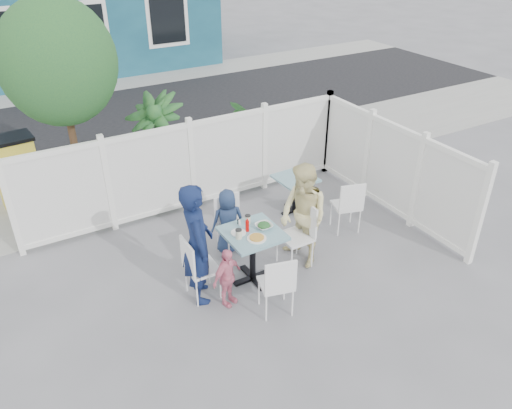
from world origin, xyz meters
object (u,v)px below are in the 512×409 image
main_table (253,243)px  chair_back (231,221)px  utility_cabinet (18,174)px  woman (303,216)px  chair_left (196,264)px  chair_right (300,230)px  toddler (227,278)px  spare_table (295,185)px  chair_near (278,282)px  boy (228,221)px  man (197,244)px

main_table → chair_back: chair_back is taller
utility_cabinet → woman: bearing=-55.1°
chair_left → chair_right: size_ratio=0.94×
utility_cabinet → toddler: (1.96, -4.19, -0.19)m
spare_table → chair_back: chair_back is taller
toddler → chair_back: bearing=38.2°
chair_near → chair_left: bearing=146.2°
utility_cabinet → chair_right: bearing=-55.6°
chair_right → boy: boy is taller
main_table → woman: (0.85, 0.01, 0.17)m
main_table → chair_right: (0.80, 0.00, -0.05)m
boy → toddler: bearing=73.1°
utility_cabinet → chair_near: size_ratio=1.38×
chair_left → woman: (1.68, -0.04, 0.25)m
main_table → woman: size_ratio=0.51×
man → chair_left: bearing=110.5°
utility_cabinet → main_table: size_ratio=1.55×
woman → chair_back: bearing=-138.3°
chair_back → boy: bearing=-56.1°
chair_right → chair_back: chair_right is taller
chair_right → boy: size_ratio=0.95×
chair_right → chair_back: (-0.73, 0.78, -0.03)m
main_table → chair_near: bearing=-95.8°
main_table → chair_left: chair_left is taller
spare_table → chair_left: bearing=-152.9°
toddler → chair_right: bearing=-10.0°
chair_right → chair_near: bearing=131.4°
boy → man: bearing=54.0°
chair_near → woman: size_ratio=0.57×
main_table → man: (-0.80, 0.05, 0.24)m
utility_cabinet → chair_near: (2.43, -4.70, -0.10)m
main_table → spare_table: size_ratio=1.20×
boy → chair_right: bearing=143.9°
chair_near → toddler: chair_near is taller
chair_near → chair_right: bearing=56.1°
chair_right → chair_near: chair_right is taller
chair_right → man: 1.62m
chair_near → woman: 1.25m
man → woman: man is taller
chair_back → chair_near: 1.58m
main_table → chair_back: size_ratio=0.87×
main_table → man: bearing=176.5°
main_table → chair_right: 0.80m
toddler → woman: bearing=-10.0°
main_table → chair_near: 0.80m
toddler → spare_table: bearing=14.5°
woman → main_table: bearing=-92.8°
chair_right → toddler: bearing=101.3°
main_table → man: size_ratio=0.47×
chair_back → man: 1.18m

